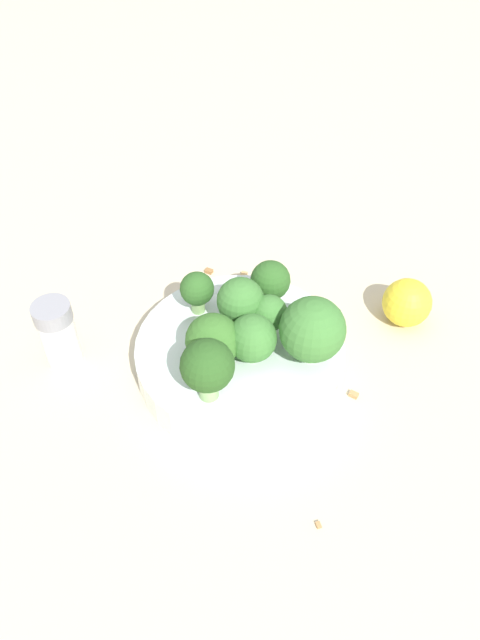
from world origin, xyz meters
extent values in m
plane|color=beige|center=(0.00, 0.00, 0.00)|extent=(3.00, 3.00, 0.00)
cylinder|color=silver|center=(0.00, 0.00, 0.02)|extent=(0.20, 0.20, 0.03)
cylinder|color=#84AD66|center=(0.02, 0.01, 0.05)|extent=(0.02, 0.02, 0.03)
sphere|color=#3D7533|center=(0.02, 0.01, 0.07)|extent=(0.04, 0.04, 0.04)
cylinder|color=#8EB770|center=(-0.03, 0.01, 0.04)|extent=(0.03, 0.03, 0.02)
sphere|color=#386B28|center=(-0.03, 0.01, 0.06)|extent=(0.05, 0.05, 0.05)
cylinder|color=#8EB770|center=(0.03, -0.01, 0.04)|extent=(0.02, 0.02, 0.02)
sphere|color=#3D7533|center=(0.03, -0.01, 0.06)|extent=(0.03, 0.03, 0.03)
cylinder|color=#84AD66|center=(0.01, 0.06, 0.04)|extent=(0.01, 0.01, 0.02)
sphere|color=#2D5B23|center=(0.01, 0.06, 0.06)|extent=(0.03, 0.03, 0.03)
cylinder|color=#8EB770|center=(0.06, 0.01, 0.05)|extent=(0.02, 0.02, 0.03)
sphere|color=#2D5B23|center=(0.06, 0.01, 0.06)|extent=(0.04, 0.04, 0.04)
cylinder|color=#84AD66|center=(0.03, -0.06, 0.05)|extent=(0.02, 0.02, 0.03)
sphere|color=#3D7533|center=(0.03, -0.06, 0.07)|extent=(0.06, 0.06, 0.06)
cylinder|color=#8EB770|center=(-0.06, -0.01, 0.05)|extent=(0.02, 0.02, 0.03)
sphere|color=#28511E|center=(-0.06, -0.01, 0.07)|extent=(0.05, 0.05, 0.05)
cylinder|color=#7A9E5B|center=(-0.01, -0.02, 0.04)|extent=(0.02, 0.02, 0.02)
sphere|color=#3D7533|center=(-0.01, -0.02, 0.06)|extent=(0.04, 0.04, 0.04)
cylinder|color=silver|center=(-0.10, 0.14, 0.03)|extent=(0.03, 0.03, 0.06)
cylinder|color=gray|center=(-0.10, 0.14, 0.07)|extent=(0.04, 0.04, 0.02)
sphere|color=yellow|center=(0.15, -0.10, 0.03)|extent=(0.05, 0.05, 0.05)
cube|color=#AD7F4C|center=(0.04, -0.11, 0.00)|extent=(0.01, 0.01, 0.01)
cube|color=#AD7F4C|center=(-0.09, -0.15, 0.00)|extent=(0.01, 0.01, 0.01)
cube|color=tan|center=(0.11, 0.08, 0.00)|extent=(0.01, 0.01, 0.01)
cube|color=olive|center=(0.09, 0.11, 0.00)|extent=(0.01, 0.01, 0.01)
camera|label=1|loc=(-0.31, -0.24, 0.47)|focal=35.00mm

